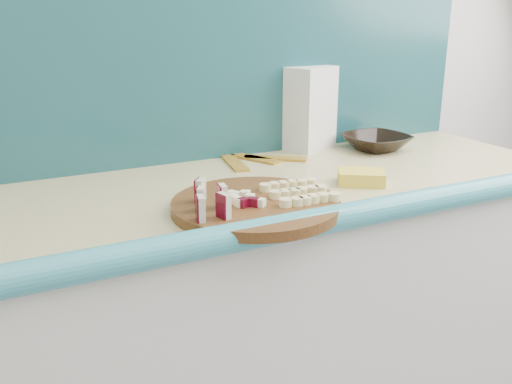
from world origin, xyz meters
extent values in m
cube|color=silver|center=(0.00, 1.80, 1.30)|extent=(3.60, 0.04, 2.60)
cube|color=silver|center=(0.10, 1.50, 0.44)|extent=(2.20, 0.60, 0.88)
cube|color=#CABD76|center=(0.10, 1.50, 0.90)|extent=(2.20, 0.60, 0.03)
cube|color=teal|center=(0.10, 1.20, 0.90)|extent=(2.20, 0.06, 0.03)
cube|color=teal|center=(0.10, 1.79, 1.16)|extent=(2.20, 0.02, 0.50)
cylinder|color=#41210E|center=(0.24, 1.32, 0.92)|extent=(0.40, 0.40, 0.02)
cube|color=beige|center=(0.09, 1.26, 0.96)|extent=(0.02, 0.03, 0.05)
cube|color=#490512|center=(0.08, 1.26, 0.96)|extent=(0.01, 0.03, 0.05)
cube|color=beige|center=(0.11, 1.31, 0.96)|extent=(0.02, 0.03, 0.05)
cube|color=#490512|center=(0.10, 1.31, 0.96)|extent=(0.01, 0.03, 0.05)
cube|color=beige|center=(0.13, 1.37, 0.96)|extent=(0.02, 0.03, 0.05)
cube|color=#490512|center=(0.12, 1.37, 0.96)|extent=(0.01, 0.03, 0.05)
cube|color=beige|center=(0.13, 1.25, 0.96)|extent=(0.02, 0.03, 0.05)
cube|color=#490512|center=(0.12, 1.25, 0.96)|extent=(0.01, 0.03, 0.05)
cube|color=beige|center=(0.15, 1.31, 0.96)|extent=(0.02, 0.03, 0.05)
cube|color=#490512|center=(0.14, 1.31, 0.96)|extent=(0.01, 0.03, 0.05)
cube|color=#F8F1C6|center=(0.22, 1.32, 0.94)|extent=(0.02, 0.02, 0.02)
cube|color=#F8F1C6|center=(0.23, 1.33, 0.94)|extent=(0.02, 0.02, 0.02)
cube|color=#490512|center=(0.23, 1.34, 0.94)|extent=(0.02, 0.02, 0.02)
cube|color=#F8F1C6|center=(0.22, 1.33, 0.94)|extent=(0.02, 0.02, 0.02)
cube|color=#F8F1C6|center=(0.21, 1.34, 0.94)|extent=(0.02, 0.02, 0.02)
cube|color=#F8F1C6|center=(0.20, 1.34, 0.94)|extent=(0.02, 0.02, 0.02)
cube|color=#F8F1C6|center=(0.21, 1.33, 0.94)|extent=(0.02, 0.02, 0.02)
cube|color=#F8F1C6|center=(0.20, 1.33, 0.94)|extent=(0.02, 0.02, 0.02)
cube|color=#490512|center=(0.19, 1.32, 0.94)|extent=(0.02, 0.02, 0.02)
cube|color=#F8F1C6|center=(0.20, 1.31, 0.94)|extent=(0.02, 0.02, 0.02)
cube|color=#F8F1C6|center=(0.20, 1.30, 0.94)|extent=(0.02, 0.02, 0.02)
cube|color=#F8F1C6|center=(0.21, 1.31, 0.94)|extent=(0.02, 0.02, 0.02)
cube|color=#F8F1C6|center=(0.22, 1.31, 0.94)|extent=(0.02, 0.02, 0.02)
cube|color=#F8F1C6|center=(0.23, 1.30, 0.94)|extent=(0.02, 0.02, 0.02)
cube|color=#490512|center=(0.22, 1.32, 0.94)|extent=(0.02, 0.02, 0.02)
cylinder|color=#EDE091|center=(0.28, 1.26, 0.94)|extent=(0.03, 0.03, 0.02)
cylinder|color=#EDE091|center=(0.30, 1.26, 0.94)|extent=(0.03, 0.03, 0.02)
cylinder|color=#EDE091|center=(0.32, 1.26, 0.94)|extent=(0.03, 0.03, 0.02)
cylinder|color=#EDE091|center=(0.34, 1.25, 0.94)|extent=(0.03, 0.03, 0.02)
cylinder|color=#EDE091|center=(0.37, 1.25, 0.94)|extent=(0.03, 0.03, 0.02)
cylinder|color=#EDE091|center=(0.39, 1.25, 0.94)|extent=(0.03, 0.03, 0.02)
cylinder|color=#EDE091|center=(0.28, 1.31, 0.94)|extent=(0.03, 0.03, 0.02)
cylinder|color=#EDE091|center=(0.30, 1.31, 0.94)|extent=(0.03, 0.03, 0.02)
cylinder|color=#EDE091|center=(0.33, 1.31, 0.94)|extent=(0.03, 0.03, 0.02)
cylinder|color=#EDE091|center=(0.35, 1.31, 0.94)|extent=(0.03, 0.03, 0.02)
cylinder|color=#EDE091|center=(0.37, 1.31, 0.94)|extent=(0.03, 0.03, 0.02)
cylinder|color=#EDE091|center=(0.39, 1.30, 0.94)|extent=(0.03, 0.03, 0.02)
cylinder|color=#EDE091|center=(0.29, 1.37, 0.94)|extent=(0.03, 0.03, 0.02)
cylinder|color=#EDE091|center=(0.31, 1.37, 0.94)|extent=(0.03, 0.03, 0.02)
cylinder|color=#EDE091|center=(0.33, 1.37, 0.94)|extent=(0.03, 0.03, 0.02)
cylinder|color=#EDE091|center=(0.35, 1.36, 0.94)|extent=(0.03, 0.03, 0.02)
cylinder|color=#EDE091|center=(0.38, 1.36, 0.94)|extent=(0.03, 0.03, 0.02)
cylinder|color=#EDE091|center=(0.40, 1.36, 0.94)|extent=(0.03, 0.03, 0.02)
imported|color=black|center=(0.82, 1.65, 0.93)|extent=(0.21, 0.21, 0.05)
cube|color=white|center=(0.64, 1.76, 1.04)|extent=(0.18, 0.15, 0.25)
cube|color=#FFE343|center=(0.56, 1.38, 0.93)|extent=(0.14, 0.13, 0.03)
cube|color=gold|center=(0.36, 1.70, 0.91)|extent=(0.07, 0.19, 0.01)
cube|color=gold|center=(0.42, 1.72, 0.91)|extent=(0.11, 0.18, 0.01)
cube|color=gold|center=(0.48, 1.69, 0.91)|extent=(0.17, 0.14, 0.01)
camera|label=1|loc=(-0.29, 0.27, 1.34)|focal=40.00mm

